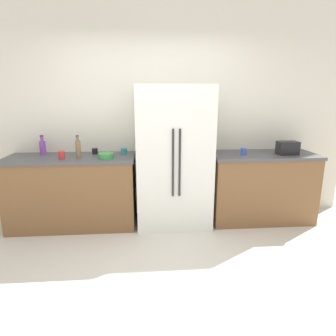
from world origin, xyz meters
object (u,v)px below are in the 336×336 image
(bottle_a, at_px, (43,147))
(refrigerator, at_px, (174,157))
(toaster, at_px, (288,148))
(bottle_b, at_px, (78,149))
(bowl_a, at_px, (106,156))
(cup_b, at_px, (95,151))
(cup_c, at_px, (124,151))
(cup_d, at_px, (243,152))
(cup_a, at_px, (62,155))

(bottle_a, bearing_deg, refrigerator, -6.89)
(toaster, bearing_deg, bottle_b, -179.59)
(refrigerator, bearing_deg, bottle_a, 173.11)
(refrigerator, height_order, bowl_a, refrigerator)
(cup_b, distance_m, cup_c, 0.39)
(bottle_a, distance_m, bottle_b, 0.58)
(toaster, distance_m, cup_d, 0.59)
(bottle_b, relative_size, bowl_a, 1.52)
(bottle_a, xyz_separation_m, cup_b, (0.67, -0.03, -0.06))
(cup_a, bearing_deg, cup_c, 18.01)
(bottle_a, height_order, cup_b, bottle_a)
(cup_b, distance_m, cup_d, 1.95)
(toaster, distance_m, cup_c, 2.15)
(bowl_a, bearing_deg, cup_a, -179.70)
(toaster, distance_m, bottle_b, 2.69)
(refrigerator, relative_size, cup_a, 18.59)
(cup_a, relative_size, cup_d, 1.12)
(bowl_a, bearing_deg, cup_b, 123.10)
(cup_b, bearing_deg, cup_d, -6.16)
(refrigerator, distance_m, cup_b, 1.05)
(cup_b, bearing_deg, cup_a, -141.82)
(cup_d, height_order, bowl_a, cup_d)
(bottle_a, distance_m, cup_d, 2.63)
(cup_a, distance_m, cup_b, 0.45)
(bottle_a, distance_m, cup_c, 1.06)
(toaster, height_order, bottle_a, bottle_a)
(refrigerator, relative_size, cup_b, 23.97)
(cup_c, bearing_deg, bowl_a, -130.99)
(cup_a, height_order, bowl_a, cup_a)
(bowl_a, bearing_deg, cup_d, 2.11)
(toaster, xyz_separation_m, cup_c, (-2.14, 0.19, -0.05))
(bottle_a, bearing_deg, bowl_a, -19.62)
(bottle_a, bearing_deg, cup_c, -3.60)
(cup_b, height_order, bowl_a, cup_b)
(bowl_a, bearing_deg, cup_c, 49.01)
(refrigerator, relative_size, bowl_a, 9.66)
(toaster, height_order, bottle_b, bottle_b)
(toaster, xyz_separation_m, bottle_b, (-2.69, -0.02, 0.03))
(bottle_a, height_order, cup_d, bottle_a)
(cup_b, bearing_deg, bowl_a, -56.90)
(cup_c, distance_m, bowl_a, 0.31)
(cup_a, bearing_deg, refrigerator, 4.17)
(toaster, relative_size, cup_c, 3.14)
(cup_a, distance_m, bowl_a, 0.53)
(bottle_a, xyz_separation_m, cup_d, (2.62, -0.24, -0.06))
(bottle_a, xyz_separation_m, cup_a, (0.32, -0.31, -0.05))
(cup_c, distance_m, cup_d, 1.57)
(cup_c, xyz_separation_m, bowl_a, (-0.21, -0.24, -0.01))
(toaster, xyz_separation_m, bottle_a, (-3.20, 0.25, 0.01))
(toaster, height_order, cup_c, toaster)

